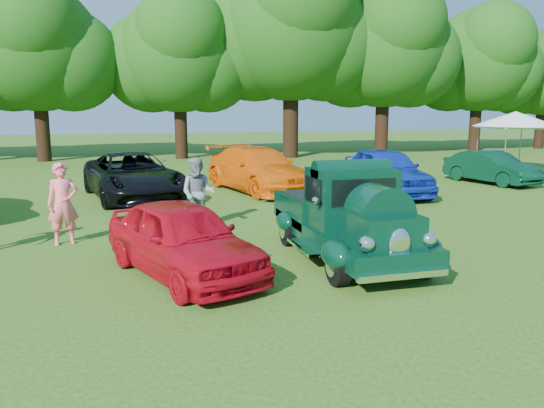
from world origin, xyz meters
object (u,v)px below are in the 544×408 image
object	(u,v)px
back_car_green	(491,167)
spectator_grey	(198,193)
red_convertible	(182,239)
back_car_orange	(258,169)
hero_pickup	(346,219)
back_car_black	(133,176)
canopy_tent	(515,119)
back_car_blue	(385,171)
spectator_pink	(63,204)

from	to	relation	value
back_car_green	spectator_grey	world-z (taller)	spectator_grey
red_convertible	back_car_orange	distance (m)	10.42
back_car_green	spectator_grey	distance (m)	13.88
back_car_orange	red_convertible	bearing A→B (deg)	-126.07
hero_pickup	back_car_black	distance (m)	9.71
hero_pickup	canopy_tent	size ratio (longest dim) A/B	1.12
hero_pickup	back_car_green	distance (m)	13.50
back_car_blue	back_car_green	xyz separation A→B (m)	(5.57, 1.35, -0.17)
spectator_grey	back_car_green	bearing A→B (deg)	44.96
hero_pickup	spectator_grey	size ratio (longest dim) A/B	2.61
back_car_black	back_car_green	size ratio (longest dim) A/B	1.40
back_car_green	hero_pickup	bearing A→B (deg)	-151.04
hero_pickup	back_car_green	size ratio (longest dim) A/B	1.19
hero_pickup	back_car_orange	distance (m)	9.38
red_convertible	hero_pickup	bearing A→B (deg)	-15.84
hero_pickup	spectator_grey	distance (m)	4.40
red_convertible	back_car_black	xyz separation A→B (m)	(-0.71, 9.09, 0.09)
back_car_green	red_convertible	bearing A→B (deg)	-157.95
back_car_black	spectator_grey	distance (m)	5.46
back_car_black	back_car_orange	size ratio (longest dim) A/B	1.01
red_convertible	spectator_grey	distance (m)	3.94
back_car_black	spectator_grey	size ratio (longest dim) A/B	3.07
back_car_green	spectator_grey	bearing A→B (deg)	-169.45
hero_pickup	back_car_black	size ratio (longest dim) A/B	0.85
back_car_orange	back_car_blue	distance (m)	4.70
red_convertible	back_car_black	distance (m)	9.12
red_convertible	back_car_green	size ratio (longest dim) A/B	1.01
red_convertible	back_car_blue	distance (m)	11.17
red_convertible	canopy_tent	bearing A→B (deg)	14.41
back_car_green	spectator_pink	world-z (taller)	spectator_pink
back_car_black	spectator_pink	size ratio (longest dim) A/B	3.02
back_car_blue	spectator_pink	world-z (taller)	spectator_pink
back_car_black	back_car_green	distance (m)	14.43
canopy_tent	back_car_blue	bearing A→B (deg)	-153.60
back_car_green	canopy_tent	xyz separation A→B (m)	(3.77, 3.28, 1.89)
back_car_black	canopy_tent	size ratio (longest dim) A/B	1.31
red_convertible	spectator_pink	xyz separation A→B (m)	(-2.36, 3.07, 0.24)
red_convertible	back_car_orange	size ratio (longest dim) A/B	0.73
back_car_blue	canopy_tent	distance (m)	10.57
back_car_orange	spectator_grey	bearing A→B (deg)	-131.97
back_car_black	spectator_grey	xyz separation A→B (m)	(1.53, -5.24, 0.14)
back_car_blue	back_car_green	distance (m)	5.73
back_car_blue	back_car_black	bearing A→B (deg)	174.98
red_convertible	back_car_blue	size ratio (longest dim) A/B	0.83
back_car_black	canopy_tent	xyz separation A→B (m)	(18.20, 3.19, 1.77)
back_car_blue	spectator_pink	size ratio (longest dim) A/B	2.63
back_car_green	back_car_blue	bearing A→B (deg)	-177.54
back_car_black	back_car_orange	bearing A→B (deg)	-4.09
back_car_orange	hero_pickup	bearing A→B (deg)	-107.14
hero_pickup	spectator_pink	size ratio (longest dim) A/B	2.57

